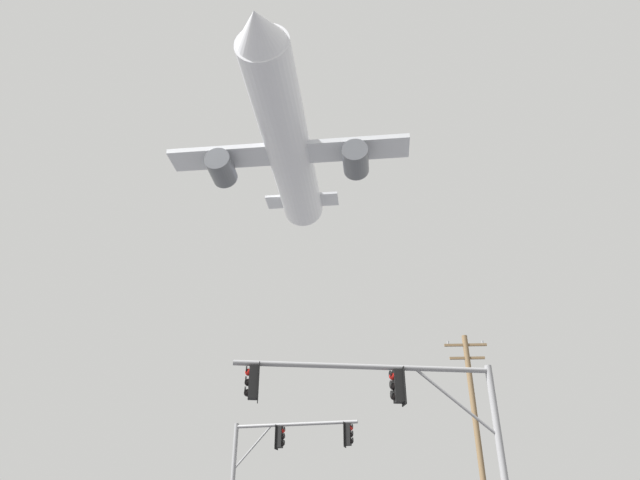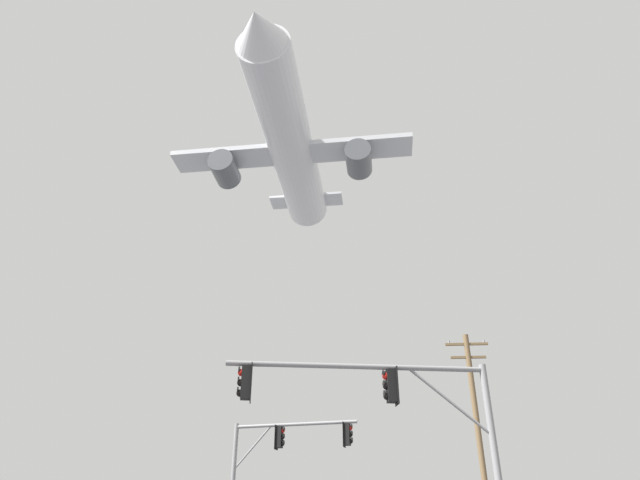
# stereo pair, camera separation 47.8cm
# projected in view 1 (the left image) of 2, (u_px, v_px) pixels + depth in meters

# --- Properties ---
(signal_pole_near) EXTENTS (7.38, 1.44, 5.57)m
(signal_pole_near) POSITION_uv_depth(u_px,v_px,m) (400.00, 409.00, 14.83)
(signal_pole_near) COLOR gray
(signal_pole_near) RESTS_ON ground
(signal_pole_far) EXTENTS (5.68, 1.33, 5.64)m
(signal_pole_far) POSITION_uv_depth(u_px,v_px,m) (278.00, 454.00, 23.75)
(signal_pole_far) COLOR gray
(signal_pole_far) RESTS_ON ground
(utility_pole) EXTENTS (2.20, 0.28, 10.36)m
(utility_pole) POSITION_uv_depth(u_px,v_px,m) (477.00, 432.00, 26.18)
(utility_pole) COLOR brown
(utility_pole) RESTS_ON ground
(airplane) EXTENTS (23.66, 30.62, 8.36)m
(airplane) POSITION_uv_depth(u_px,v_px,m) (287.00, 144.00, 52.30)
(airplane) COLOR white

